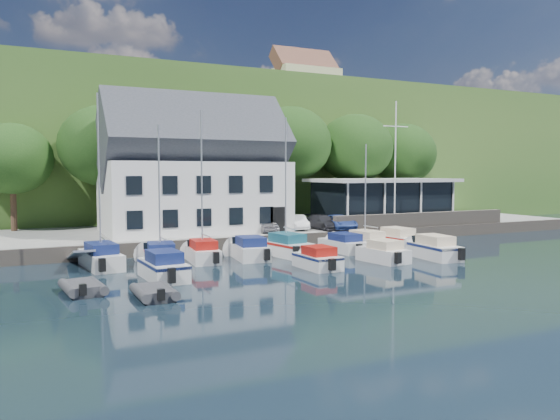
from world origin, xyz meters
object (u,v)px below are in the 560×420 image
Objects in this scene: boat_r1_7 at (396,238)px; dinghy_0 at (83,286)px; harbor_building at (194,177)px; car_blue at (339,222)px; boat_r1_2 at (202,193)px; boat_r1_5 at (343,242)px; boat_r2_3 at (383,251)px; boat_r2_2 at (317,257)px; boat_r2_0 at (163,265)px; car_white at (297,222)px; boat_r1_0 at (99,189)px; boat_r2_4 at (432,246)px; boat_r1_1 at (159,197)px; boat_r1_6 at (365,191)px; boat_r1_3 at (249,248)px; car_silver at (268,224)px; club_pavilion at (382,201)px; dinghy_1 at (154,291)px; flagpole at (395,164)px; car_dgrey at (322,222)px; boat_r1_4 at (286,186)px.

dinghy_0 is (-22.90, -5.97, -0.43)m from boat_r1_7.
harbor_building reaches higher than car_blue.
boat_r1_2 is 1.52× the size of boat_r1_5.
boat_r2_2 is at bearing 175.43° from boat_r2_3.
boat_r2_0 is at bearing 170.49° from boat_r2_3.
boat_r2_2 is at bearing -98.39° from car_white.
boat_r2_0 is (2.52, -5.06, -3.92)m from boat_r1_0.
dinghy_0 is (-22.07, -1.00, -0.43)m from boat_r2_4.
boat_r1_5 is at bearing 7.21° from boat_r1_1.
harbor_building reaches higher than car_white.
car_white reaches higher than boat_r1_5.
boat_r1_3 is at bearing 175.39° from boat_r1_6.
car_silver is 11.29m from boat_r2_2.
boat_r2_3 reaches higher than boat_r2_2.
harbor_building is 3.01× the size of boat_r2_3.
boat_r1_6 reaches higher than club_pavilion.
boat_r1_1 is 10.40m from boat_r2_2.
car_silver is 1.16× the size of dinghy_0.
boat_r2_2 is 1.56× the size of dinghy_1.
harbor_building reaches higher than boat_r1_5.
harbor_building reaches higher than boat_r1_7.
boat_r2_4 is at bearing -9.10° from boat_r1_1.
flagpole is at bearing -110.76° from club_pavilion.
boat_r1_4 reaches higher than car_dgrey.
boat_r2_4 is (6.94, -11.05, -0.82)m from car_silver.
boat_r2_3 is (3.09, -10.85, -0.89)m from car_silver.
boat_r1_6 is at bearing -90.13° from car_blue.
car_white is 0.63× the size of boat_r1_5.
boat_r1_4 is (-6.16, -5.65, 3.20)m from car_dgrey.
boat_r1_7 is 1.25× the size of boat_r2_3.
boat_r1_7 reaches higher than boat_r2_4.
car_blue is at bearing 26.67° from boat_r2_0.
boat_r2_4 is (1.66, -5.40, -3.56)m from boat_r1_6.
car_blue is at bearing 51.00° from boat_r2_2.
boat_r1_4 is at bearing 4.53° from boat_r1_2.
boat_r1_4 is 15.75m from dinghy_0.
boat_r1_2 reaches higher than boat_r2_3.
boat_r1_5 is (0.34, -6.49, -0.92)m from car_white.
boat_r1_1 is at bearing -140.94° from car_white.
car_blue reaches higher than boat_r1_7.
boat_r1_2 is 1.53× the size of boat_r1_3.
dinghy_0 is (-18.00, -12.60, -1.24)m from car_white.
car_silver is at bearing 49.16° from dinghy_1.
club_pavilion is 2.85× the size of boat_r2_2.
boat_r2_2 is 11.01m from dinghy_1.
boat_r1_2 is 12.09m from boat_r2_3.
boat_r1_3 is 10.05m from boat_r1_6.
boat_r1_6 is at bearing 26.19° from dinghy_1.
boat_r1_0 is 8.22m from dinghy_0.
boat_r2_4 is (3.85, -0.20, 0.07)m from boat_r2_3.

